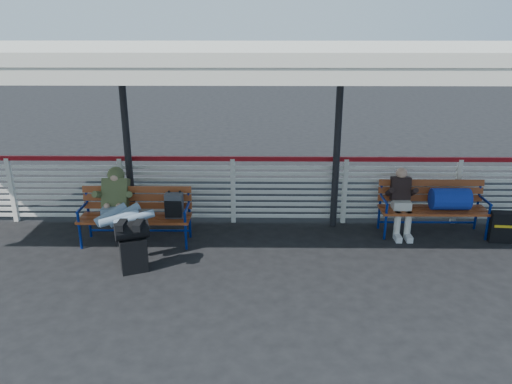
{
  "coord_description": "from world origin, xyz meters",
  "views": [
    {
      "loc": [
        0.52,
        -6.57,
        3.49
      ],
      "look_at": [
        0.42,
        1.0,
        0.89
      ],
      "focal_mm": 35.0,
      "sensor_mm": 36.0,
      "label": 1
    }
  ],
  "objects_px": {
    "bench_left": "(145,209)",
    "bench_right": "(442,201)",
    "suitcase_side": "(501,227)",
    "companion_person": "(401,201)",
    "traveler_man": "(120,210)",
    "luggage_stack": "(133,244)"
  },
  "relations": [
    {
      "from": "luggage_stack",
      "to": "bench_left",
      "type": "relative_size",
      "value": 0.44
    },
    {
      "from": "traveler_man",
      "to": "bench_right",
      "type": "bearing_deg",
      "value": 7.99
    },
    {
      "from": "luggage_stack",
      "to": "traveler_man",
      "type": "bearing_deg",
      "value": 94.83
    },
    {
      "from": "bench_left",
      "to": "traveler_man",
      "type": "distance_m",
      "value": 0.47
    },
    {
      "from": "bench_left",
      "to": "suitcase_side",
      "type": "bearing_deg",
      "value": 0.86
    },
    {
      "from": "luggage_stack",
      "to": "bench_right",
      "type": "xyz_separation_m",
      "value": [
        4.93,
        1.43,
        0.18
      ]
    },
    {
      "from": "bench_right",
      "to": "companion_person",
      "type": "relative_size",
      "value": 1.57
    },
    {
      "from": "luggage_stack",
      "to": "companion_person",
      "type": "relative_size",
      "value": 0.69
    },
    {
      "from": "bench_left",
      "to": "traveler_man",
      "type": "bearing_deg",
      "value": -129.93
    },
    {
      "from": "companion_person",
      "to": "traveler_man",
      "type": "bearing_deg",
      "value": -170.84
    },
    {
      "from": "luggage_stack",
      "to": "bench_right",
      "type": "height_order",
      "value": "bench_right"
    },
    {
      "from": "traveler_man",
      "to": "companion_person",
      "type": "xyz_separation_m",
      "value": [
        4.58,
        0.74,
        -0.09
      ]
    },
    {
      "from": "suitcase_side",
      "to": "bench_right",
      "type": "bearing_deg",
      "value": 166.81
    },
    {
      "from": "luggage_stack",
      "to": "bench_left",
      "type": "bearing_deg",
      "value": 70.9
    },
    {
      "from": "suitcase_side",
      "to": "companion_person",
      "type": "bearing_deg",
      "value": 174.45
    },
    {
      "from": "luggage_stack",
      "to": "traveler_man",
      "type": "relative_size",
      "value": 0.48
    },
    {
      "from": "traveler_man",
      "to": "companion_person",
      "type": "distance_m",
      "value": 4.64
    },
    {
      "from": "luggage_stack",
      "to": "bench_right",
      "type": "distance_m",
      "value": 5.13
    },
    {
      "from": "luggage_stack",
      "to": "suitcase_side",
      "type": "height_order",
      "value": "luggage_stack"
    },
    {
      "from": "bench_left",
      "to": "bench_right",
      "type": "xyz_separation_m",
      "value": [
        4.98,
        0.39,
        0.03
      ]
    },
    {
      "from": "companion_person",
      "to": "luggage_stack",
      "type": "bearing_deg",
      "value": -161.4
    },
    {
      "from": "companion_person",
      "to": "suitcase_side",
      "type": "height_order",
      "value": "companion_person"
    }
  ]
}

